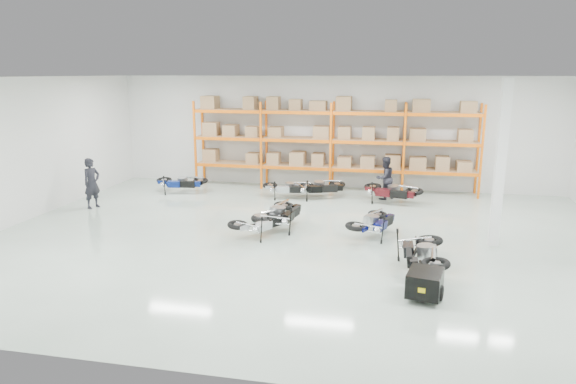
% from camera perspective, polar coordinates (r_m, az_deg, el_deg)
% --- Properties ---
extents(room, '(18.00, 18.00, 18.00)m').
position_cam_1_polar(room, '(14.17, 1.78, 3.49)').
color(room, '#B3C7B7').
rests_on(room, ground).
extents(pallet_rack, '(11.28, 0.98, 3.62)m').
position_cam_1_polar(pallet_rack, '(20.49, 4.93, 6.46)').
color(pallet_rack, orange).
rests_on(pallet_rack, ground).
extents(structural_column, '(0.25, 0.25, 4.50)m').
position_cam_1_polar(structural_column, '(14.73, 22.51, 2.86)').
color(structural_column, white).
rests_on(structural_column, ground).
extents(moto_blue_centre, '(1.48, 1.97, 1.15)m').
position_cam_1_polar(moto_blue_centre, '(14.95, 9.56, -2.90)').
color(moto_blue_centre, '#060B45').
rests_on(moto_blue_centre, ground).
extents(moto_silver_left, '(1.63, 1.95, 1.13)m').
position_cam_1_polar(moto_silver_left, '(14.83, -2.98, -2.89)').
color(moto_silver_left, '#A9ACB0').
rests_on(moto_silver_left, ground).
extents(moto_black_far_left, '(1.31, 2.09, 1.26)m').
position_cam_1_polar(moto_black_far_left, '(15.47, -0.82, -1.96)').
color(moto_black_far_left, black).
rests_on(moto_black_far_left, ground).
extents(moto_touring_right, '(1.00, 1.97, 1.27)m').
position_cam_1_polar(moto_touring_right, '(12.62, 14.67, -5.91)').
color(moto_touring_right, black).
rests_on(moto_touring_right, ground).
extents(trailer, '(0.83, 1.48, 0.60)m').
position_cam_1_polar(trailer, '(11.21, 14.97, -9.73)').
color(trailer, black).
rests_on(trailer, ground).
extents(moto_back_a, '(1.85, 1.06, 1.14)m').
position_cam_1_polar(moto_back_a, '(20.55, -11.86, 1.39)').
color(moto_back_a, navy).
rests_on(moto_back_a, ground).
extents(moto_back_b, '(1.78, 1.06, 1.09)m').
position_cam_1_polar(moto_back_b, '(19.28, 0.02, 0.83)').
color(moto_back_b, '#9DA1A6').
rests_on(moto_back_b, ground).
extents(moto_back_c, '(2.04, 1.46, 1.19)m').
position_cam_1_polar(moto_back_c, '(19.27, 3.40, 0.95)').
color(moto_back_c, black).
rests_on(moto_back_c, ground).
extents(moto_back_d, '(2.09, 1.48, 1.22)m').
position_cam_1_polar(moto_back_d, '(18.87, 11.40, 0.49)').
color(moto_back_d, '#460E13').
rests_on(moto_back_d, ground).
extents(person_left, '(0.62, 0.75, 1.75)m').
position_cam_1_polar(person_left, '(19.05, -20.96, 0.92)').
color(person_left, black).
rests_on(person_left, ground).
extents(person_back, '(0.98, 0.97, 1.60)m').
position_cam_1_polar(person_back, '(19.39, 10.71, 1.53)').
color(person_back, '#212129').
rests_on(person_back, ground).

